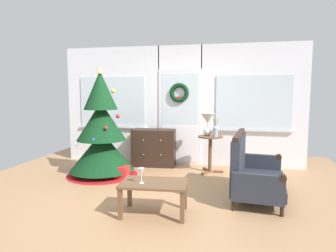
# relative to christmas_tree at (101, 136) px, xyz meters

# --- Properties ---
(ground_plane) EXTENTS (6.76, 6.76, 0.00)m
(ground_plane) POSITION_rel_christmas_tree_xyz_m (1.30, -0.91, -0.74)
(ground_plane) COLOR #AD7F56
(back_wall_with_door) EXTENTS (5.20, 0.19, 2.55)m
(back_wall_with_door) POSITION_rel_christmas_tree_xyz_m (1.30, 1.17, 0.55)
(back_wall_with_door) COLOR white
(back_wall_with_door) RESTS_ON ground
(christmas_tree) EXTENTS (1.33, 1.33, 2.02)m
(christmas_tree) POSITION_rel_christmas_tree_xyz_m (0.00, 0.00, 0.00)
(christmas_tree) COLOR #4C331E
(christmas_tree) RESTS_ON ground
(dresser_cabinet) EXTENTS (0.93, 0.49, 0.78)m
(dresser_cabinet) POSITION_rel_christmas_tree_xyz_m (0.79, 0.88, -0.35)
(dresser_cabinet) COLOR black
(dresser_cabinet) RESTS_ON ground
(settee_sofa) EXTENTS (0.86, 1.42, 0.96)m
(settee_sofa) POSITION_rel_christmas_tree_xyz_m (2.68, -0.67, -0.36)
(settee_sofa) COLOR black
(settee_sofa) RESTS_ON ground
(side_table) EXTENTS (0.50, 0.48, 0.72)m
(side_table) POSITION_rel_christmas_tree_xyz_m (1.99, 0.58, -0.23)
(side_table) COLOR brown
(side_table) RESTS_ON ground
(table_lamp) EXTENTS (0.28, 0.28, 0.44)m
(table_lamp) POSITION_rel_christmas_tree_xyz_m (1.93, 0.62, 0.26)
(table_lamp) COLOR silver
(table_lamp) RESTS_ON side_table
(flower_vase) EXTENTS (0.11, 0.10, 0.35)m
(flower_vase) POSITION_rel_christmas_tree_xyz_m (2.09, 0.52, 0.10)
(flower_vase) COLOR #99ADBC
(flower_vase) RESTS_ON side_table
(coffee_table) EXTENTS (0.87, 0.57, 0.42)m
(coffee_table) POSITION_rel_christmas_tree_xyz_m (1.41, -1.58, -0.38)
(coffee_table) COLOR brown
(coffee_table) RESTS_ON ground
(wine_glass) EXTENTS (0.08, 0.08, 0.20)m
(wine_glass) POSITION_rel_christmas_tree_xyz_m (1.27, -1.65, -0.18)
(wine_glass) COLOR silver
(wine_glass) RESTS_ON coffee_table
(gift_box) EXTENTS (0.23, 0.20, 0.23)m
(gift_box) POSITION_rel_christmas_tree_xyz_m (0.47, -0.18, -0.62)
(gift_box) COLOR red
(gift_box) RESTS_ON ground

